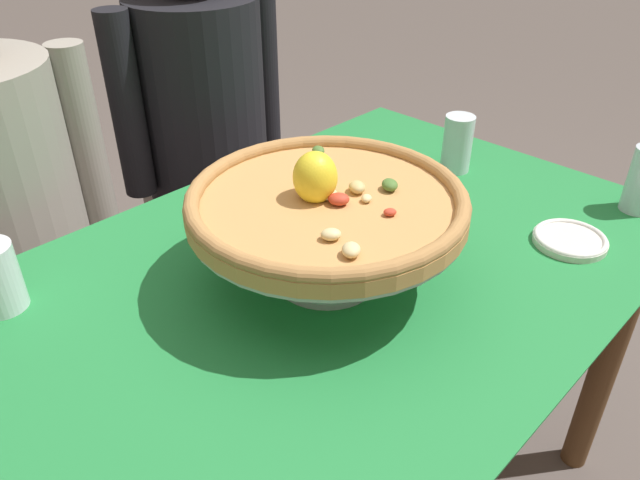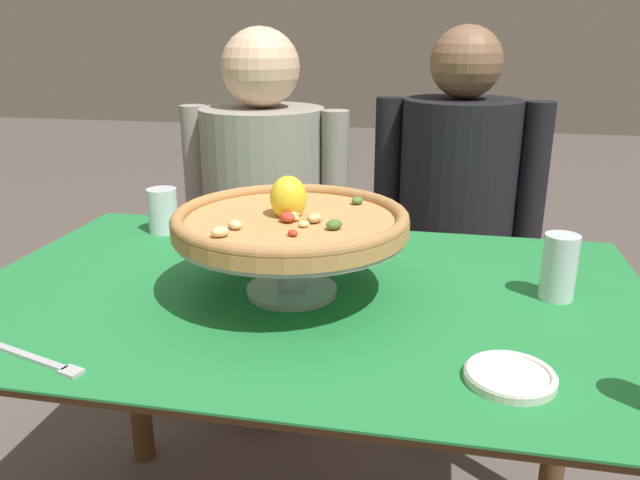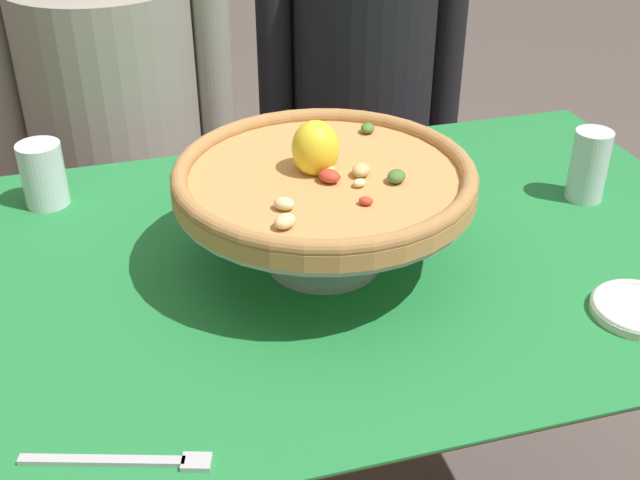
{
  "view_description": "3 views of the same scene",
  "coord_description": "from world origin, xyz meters",
  "views": [
    {
      "loc": [
        -0.61,
        -0.57,
        1.32
      ],
      "look_at": [
        -0.02,
        0.0,
        0.78
      ],
      "focal_mm": 34.34,
      "sensor_mm": 36.0,
      "label": 1
    },
    {
      "loc": [
        0.24,
        -1.06,
        1.19
      ],
      "look_at": [
        0.04,
        -0.03,
        0.83
      ],
      "focal_mm": 34.66,
      "sensor_mm": 36.0,
      "label": 2
    },
    {
      "loc": [
        -0.3,
        -0.98,
        1.37
      ],
      "look_at": [
        -0.02,
        -0.0,
        0.75
      ],
      "focal_mm": 44.98,
      "sensor_mm": 36.0,
      "label": 3
    }
  ],
  "objects": [
    {
      "name": "side_plate",
      "position": [
        0.35,
        -0.26,
        0.73
      ],
      "size": [
        0.13,
        0.13,
        0.02
      ],
      "color": "silver",
      "rests_on": "dining_table"
    },
    {
      "name": "pizza",
      "position": [
        -0.02,
        -0.02,
        0.86
      ],
      "size": [
        0.43,
        0.43,
        0.1
      ],
      "color": "tan",
      "rests_on": "pizza_stand"
    },
    {
      "name": "diner_right",
      "position": [
        0.29,
        0.73,
        0.58
      ],
      "size": [
        0.49,
        0.36,
        1.21
      ],
      "color": "gray",
      "rests_on": "ground"
    },
    {
      "name": "water_glass_side_right",
      "position": [
        0.46,
        0.06,
        0.77
      ],
      "size": [
        0.06,
        0.06,
        0.12
      ],
      "color": "silver",
      "rests_on": "dining_table"
    },
    {
      "name": "dining_table",
      "position": [
        0.0,
        0.0,
        0.61
      ],
      "size": [
        1.29,
        0.83,
        0.72
      ],
      "color": "brown",
      "rests_on": "ground"
    },
    {
      "name": "dinner_fork",
      "position": [
        -0.34,
        -0.34,
        0.72
      ],
      "size": [
        0.2,
        0.08,
        0.01
      ],
      "color": "#B7B7C1",
      "rests_on": "dining_table"
    },
    {
      "name": "water_glass_back_left",
      "position": [
        -0.42,
        0.29,
        0.77
      ],
      "size": [
        0.07,
        0.07,
        0.11
      ],
      "color": "white",
      "rests_on": "dining_table"
    },
    {
      "name": "pizza_stand",
      "position": [
        -0.02,
        -0.02,
        0.81
      ],
      "size": [
        0.42,
        0.42,
        0.12
      ],
      "color": "#B7B7C1",
      "rests_on": "dining_table"
    },
    {
      "name": "diner_left",
      "position": [
        -0.29,
        0.71,
        0.6
      ],
      "size": [
        0.53,
        0.4,
        1.2
      ],
      "color": "maroon",
      "rests_on": "ground"
    }
  ]
}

